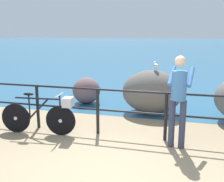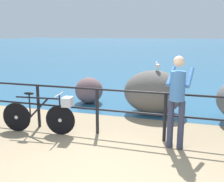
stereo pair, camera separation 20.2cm
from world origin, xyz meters
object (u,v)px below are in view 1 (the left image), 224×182
(breakwater_boulder_main, at_px, (152,92))
(seagull, at_px, (156,65))
(person_at_railing, at_px, (179,97))
(breakwater_boulder_left, at_px, (86,90))
(bicycle, at_px, (44,114))

(breakwater_boulder_main, height_order, seagull, seagull)
(person_at_railing, distance_m, breakwater_boulder_left, 3.96)
(breakwater_boulder_main, xyz_separation_m, breakwater_boulder_left, (-2.11, 0.53, -0.19))
(person_at_railing, height_order, breakwater_boulder_main, person_at_railing)
(person_at_railing, xyz_separation_m, seagull, (-0.66, 2.13, 0.34))
(breakwater_boulder_main, bearing_deg, person_at_railing, -71.03)
(person_at_railing, relative_size, breakwater_boulder_main, 1.09)
(breakwater_boulder_main, bearing_deg, bicycle, -133.10)
(person_at_railing, relative_size, breakwater_boulder_left, 2.01)
(person_at_railing, xyz_separation_m, breakwater_boulder_main, (-0.74, 2.15, -0.40))
(breakwater_boulder_main, bearing_deg, breakwater_boulder_left, 165.79)
(bicycle, height_order, breakwater_boulder_main, breakwater_boulder_main)
(bicycle, distance_m, breakwater_boulder_main, 3.03)
(bicycle, xyz_separation_m, seagull, (2.15, 2.19, 0.86))
(seagull, bearing_deg, person_at_railing, 175.22)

